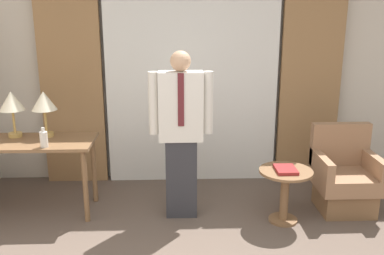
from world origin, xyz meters
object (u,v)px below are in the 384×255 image
(table_lamp_left, at_px, (12,103))
(bottle_near_edge, at_px, (44,139))
(person, at_px, (181,130))
(side_table, at_px, (285,187))
(desk, at_px, (28,151))
(table_lamp_right, at_px, (44,103))
(armchair, at_px, (344,179))
(book, at_px, (286,169))

(table_lamp_left, height_order, bottle_near_edge, table_lamp_left)
(person, bearing_deg, side_table, -9.60)
(desk, distance_m, table_lamp_right, 0.50)
(table_lamp_left, height_order, person, person)
(table_lamp_left, xyz_separation_m, armchair, (3.30, -0.19, -0.77))
(bottle_near_edge, distance_m, book, 2.26)
(table_lamp_left, xyz_separation_m, table_lamp_right, (0.31, 0.00, 0.00))
(table_lamp_left, xyz_separation_m, book, (2.62, -0.46, -0.55))
(table_lamp_left, bearing_deg, side_table, -9.41)
(table_lamp_left, height_order, side_table, table_lamp_left)
(desk, distance_m, book, 2.49)
(side_table, bearing_deg, person, 170.40)
(armchair, bearing_deg, table_lamp_left, 176.63)
(person, height_order, side_table, person)
(bottle_near_edge, relative_size, person, 0.12)
(person, bearing_deg, armchair, 2.63)
(person, distance_m, armchair, 1.74)
(person, distance_m, book, 1.05)
(table_lamp_right, distance_m, bottle_near_edge, 0.44)
(armchair, bearing_deg, table_lamp_right, 176.28)
(armchair, xyz_separation_m, side_table, (-0.67, -0.24, 0.04))
(table_lamp_right, relative_size, bottle_near_edge, 2.45)
(person, height_order, armchair, person)
(desk, distance_m, bottle_near_edge, 0.36)
(table_lamp_left, bearing_deg, armchair, -3.37)
(table_lamp_left, height_order, table_lamp_right, same)
(side_table, relative_size, book, 2.15)
(desk, relative_size, armchair, 1.50)
(side_table, bearing_deg, desk, 173.23)
(side_table, bearing_deg, bottle_near_edge, 177.68)
(armchair, bearing_deg, side_table, -160.10)
(desk, bearing_deg, table_lamp_right, 42.33)
(book, bearing_deg, person, 169.12)
(person, bearing_deg, table_lamp_left, 170.71)
(bottle_near_edge, xyz_separation_m, armchair, (2.91, 0.15, -0.51))
(table_lamp_left, height_order, book, table_lamp_left)
(bottle_near_edge, relative_size, armchair, 0.22)
(table_lamp_right, height_order, armchair, table_lamp_right)
(table_lamp_left, distance_m, bottle_near_edge, 0.58)
(table_lamp_right, bearing_deg, book, -11.19)
(armchair, bearing_deg, book, -158.79)
(armchair, bearing_deg, bottle_near_edge, -177.03)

